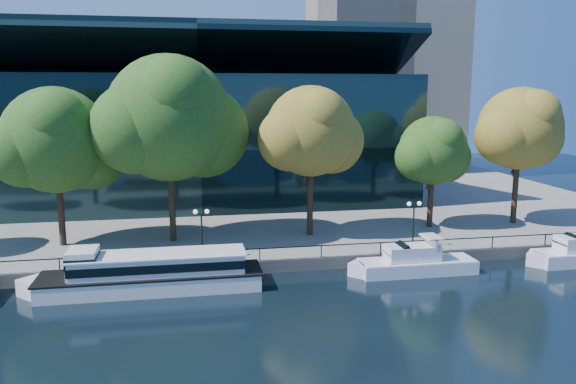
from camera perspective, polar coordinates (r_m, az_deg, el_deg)
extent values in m
plane|color=black|center=(42.01, -2.29, -9.54)|extent=(160.00, 160.00, 0.00)
cube|color=slate|center=(77.08, -6.09, -0.05)|extent=(90.00, 67.00, 1.00)
cube|color=#47443F|center=(44.71, -2.85, -7.63)|extent=(90.00, 0.25, 1.00)
cube|color=black|center=(44.48, -2.90, -5.78)|extent=(88.20, 0.08, 0.08)
cube|color=black|center=(44.62, -2.89, -6.39)|extent=(0.07, 0.07, 0.90)
cube|color=black|center=(71.44, -9.14, 5.13)|extent=(50.00, 24.00, 16.00)
cube|color=black|center=(67.25, -9.30, 12.92)|extent=(50.00, 17.14, 7.86)
cube|color=silver|center=(42.24, -13.66, -8.85)|extent=(15.53, 3.77, 1.22)
cube|color=black|center=(42.04, -13.70, -8.04)|extent=(15.84, 3.85, 0.13)
cube|color=silver|center=(43.44, -24.06, -8.94)|extent=(3.12, 3.12, 1.22)
cube|color=silver|center=(41.79, -12.97, -7.11)|extent=(12.11, 3.09, 1.33)
cube|color=black|center=(41.78, -12.98, -7.04)|extent=(12.26, 3.17, 0.61)
cube|color=silver|center=(41.59, -13.01, -6.16)|extent=(12.42, 3.24, 0.11)
cube|color=silver|center=(42.29, -20.11, -6.81)|extent=(2.00, 2.64, 2.00)
cube|color=black|center=(42.23, -20.13, -6.52)|extent=(2.05, 2.71, 0.78)
cube|color=white|center=(45.85, 12.97, -7.40)|extent=(9.25, 2.64, 1.06)
cube|color=white|center=(44.28, 7.40, -7.85)|extent=(2.02, 2.02, 1.06)
cube|color=white|center=(45.69, 12.99, -6.74)|extent=(9.06, 2.59, 0.07)
cube|color=white|center=(45.33, 12.49, -6.01)|extent=(4.16, 1.98, 1.15)
cube|color=black|center=(44.86, 11.07, -6.01)|extent=(1.82, 1.90, 1.44)
cube|color=white|center=(45.73, 14.35, -4.86)|extent=(0.22, 2.06, 0.70)
cube|color=white|center=(45.64, 14.37, -4.43)|extent=(1.23, 2.06, 0.13)
cube|color=white|center=(50.70, 24.08, -6.31)|extent=(2.02, 2.02, 1.10)
cube|color=black|center=(51.88, 26.60, -4.62)|extent=(1.68, 1.85, 1.39)
cylinder|color=black|center=(51.97, -22.11, -1.12)|extent=(0.56, 0.56, 7.30)
cylinder|color=black|center=(51.61, -21.74, 2.06)|extent=(1.17, 1.77, 3.66)
cylinder|color=black|center=(51.35, -22.81, 1.65)|extent=(1.07, 1.22, 3.27)
sphere|color=#234916|center=(51.24, -22.53, 4.89)|extent=(8.96, 8.96, 8.96)
sphere|color=#234916|center=(52.20, -19.49, 3.94)|extent=(6.72, 6.72, 6.72)
sphere|color=#234916|center=(50.96, -25.15, 3.92)|extent=(6.27, 6.27, 6.27)
sphere|color=#234916|center=(49.30, -22.57, 6.54)|extent=(5.38, 5.38, 5.38)
cylinder|color=black|center=(50.48, -11.73, -0.07)|extent=(0.56, 0.56, 8.73)
cylinder|color=black|center=(50.18, -11.30, 3.84)|extent=(1.33, 2.05, 4.35)
cylinder|color=black|center=(49.74, -12.33, 3.39)|extent=(1.22, 1.39, 3.89)
sphere|color=#234916|center=(49.75, -12.01, 7.37)|extent=(10.91, 10.91, 10.91)
sphere|color=#234916|center=(51.47, -8.55, 6.04)|extent=(8.19, 8.19, 8.19)
sphere|color=#234916|center=(48.86, -15.23, 6.22)|extent=(7.64, 7.64, 7.64)
sphere|color=#234916|center=(47.50, -11.50, 9.56)|extent=(6.55, 6.55, 6.55)
cylinder|color=black|center=(51.70, 2.25, -0.20)|extent=(0.56, 0.56, 7.70)
cylinder|color=black|center=(51.54, 2.77, 3.17)|extent=(1.21, 1.84, 3.85)
cylinder|color=black|center=(50.90, 1.91, 2.77)|extent=(1.11, 1.26, 3.44)
sphere|color=brown|center=(50.97, 2.30, 6.20)|extent=(8.20, 8.20, 8.20)
sphere|color=brown|center=(52.77, 4.40, 5.20)|extent=(6.15, 6.15, 6.15)
sphere|color=brown|center=(49.81, 0.19, 5.40)|extent=(5.74, 5.74, 5.74)
sphere|color=brown|center=(49.38, 3.20, 7.73)|extent=(4.92, 4.92, 4.92)
cylinder|color=black|center=(56.68, 14.29, -0.44)|extent=(0.56, 0.56, 6.03)
cylinder|color=black|center=(56.69, 14.77, 1.97)|extent=(1.03, 1.52, 3.04)
cylinder|color=black|center=(55.90, 14.14, 1.66)|extent=(0.94, 1.06, 2.71)
sphere|color=#234916|center=(56.04, 14.49, 4.11)|extent=(6.62, 6.62, 6.62)
sphere|color=#234916|center=(57.80, 15.69, 3.41)|extent=(4.97, 4.97, 4.97)
sphere|color=#234916|center=(54.82, 13.18, 3.51)|extent=(4.64, 4.64, 4.64)
sphere|color=#234916|center=(54.88, 15.44, 5.16)|extent=(3.97, 3.97, 3.97)
cylinder|color=black|center=(60.82, 22.10, 0.60)|extent=(0.56, 0.56, 7.63)
cylinder|color=black|center=(60.86, 22.59, 3.43)|extent=(1.21, 1.83, 3.82)
cylinder|color=black|center=(59.99, 22.11, 3.11)|extent=(1.11, 1.26, 3.41)
sphere|color=brown|center=(60.20, 22.47, 5.98)|extent=(8.15, 8.15, 8.15)
sphere|color=brown|center=(62.51, 23.54, 5.10)|extent=(6.11, 6.11, 6.11)
sphere|color=brown|center=(58.47, 21.17, 5.36)|extent=(5.70, 5.70, 5.70)
sphere|color=brown|center=(58.99, 23.76, 7.21)|extent=(4.89, 4.89, 4.89)
cylinder|color=black|center=(45.14, -8.74, -4.53)|extent=(0.14, 0.14, 3.60)
cube|color=black|center=(44.71, -8.81, -2.23)|extent=(0.90, 0.06, 0.06)
sphere|color=white|center=(44.66, -9.39, -2.00)|extent=(0.36, 0.36, 0.36)
sphere|color=white|center=(44.68, -8.24, -1.97)|extent=(0.36, 0.36, 0.36)
cylinder|color=black|center=(48.87, 12.61, -3.52)|extent=(0.14, 0.14, 3.60)
cube|color=black|center=(48.47, 12.69, -1.39)|extent=(0.90, 0.06, 0.06)
sphere|color=white|center=(48.26, 12.21, -1.18)|extent=(0.36, 0.36, 0.36)
sphere|color=white|center=(48.60, 13.19, -1.14)|extent=(0.36, 0.36, 0.36)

